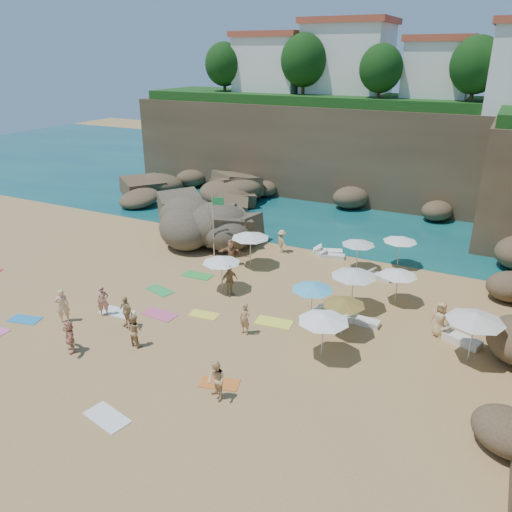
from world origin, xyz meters
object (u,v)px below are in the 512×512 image
at_px(rock_outcrop, 203,237).
at_px(person_stand_0, 103,301).
at_px(person_stand_2, 282,241).
at_px(person_stand_4, 440,319).
at_px(lounger_0, 328,252).
at_px(parasol_1, 398,273).
at_px(parasol_0, 250,235).
at_px(person_stand_5, 231,252).
at_px(person_stand_1, 135,330).
at_px(flag_pole, 215,219).
at_px(person_stand_6, 62,305).
at_px(parasol_2, 400,239).
at_px(person_stand_3, 229,281).

xyz_separation_m(rock_outcrop, person_stand_0, (1.81, -12.00, 0.79)).
relative_size(rock_outcrop, person_stand_2, 5.20).
relative_size(person_stand_2, person_stand_4, 0.89).
bearing_deg(rock_outcrop, lounger_0, 5.31).
xyz_separation_m(rock_outcrop, person_stand_2, (6.23, -0.19, 0.76)).
bearing_deg(lounger_0, parasol_1, -61.69).
xyz_separation_m(parasol_0, person_stand_0, (-3.64, -8.83, -1.23)).
height_order(parasol_0, person_stand_5, parasol_0).
bearing_deg(person_stand_1, rock_outcrop, -62.40).
relative_size(flag_pole, person_stand_2, 2.71).
bearing_deg(lounger_0, person_stand_6, -140.78).
xyz_separation_m(rock_outcrop, parasol_2, (13.54, 0.91, 1.77)).
bearing_deg(person_stand_1, person_stand_3, -94.32).
xyz_separation_m(person_stand_1, person_stand_4, (11.97, 7.02, 0.09)).
height_order(parasol_1, person_stand_4, parasol_1).
relative_size(parasol_0, person_stand_3, 1.35).
bearing_deg(person_stand_0, person_stand_5, 26.36).
bearing_deg(parasol_0, person_stand_2, 75.54).
relative_size(flag_pole, person_stand_5, 2.47).
height_order(flag_pole, person_stand_0, flag_pole).
distance_m(parasol_2, person_stand_2, 7.46).
distance_m(parasol_0, lounger_0, 5.70).
xyz_separation_m(parasol_1, parasol_2, (-0.95, 4.97, 0.06)).
relative_size(rock_outcrop, person_stand_0, 5.04).
height_order(person_stand_3, person_stand_6, person_stand_3).
bearing_deg(person_stand_0, flag_pole, 36.09).
xyz_separation_m(person_stand_0, person_stand_1, (3.22, -1.49, -0.02)).
bearing_deg(parasol_2, person_stand_1, -120.57).
height_order(lounger_0, person_stand_0, person_stand_0).
xyz_separation_m(flag_pole, person_stand_5, (1.43, -0.54, -1.80)).
bearing_deg(person_stand_4, person_stand_1, -134.27).
height_order(parasol_2, person_stand_5, parasol_2).
bearing_deg(parasol_0, person_stand_3, -78.27).
xyz_separation_m(person_stand_1, person_stand_6, (-4.53, 0.14, 0.09)).
bearing_deg(person_stand_3, person_stand_4, -58.35).
relative_size(parasol_2, person_stand_6, 1.19).
bearing_deg(person_stand_1, parasol_0, -85.22).
distance_m(person_stand_1, person_stand_2, 13.36).
relative_size(person_stand_2, person_stand_6, 0.89).
height_order(parasol_1, person_stand_3, parasol_1).
relative_size(rock_outcrop, person_stand_4, 4.62).
bearing_deg(person_stand_5, flag_pole, 143.08).
relative_size(parasol_1, person_stand_1, 1.29).
height_order(flag_pole, parasol_0, flag_pole).
height_order(person_stand_2, person_stand_3, person_stand_3).
distance_m(parasol_0, parasol_2, 9.06).
distance_m(flag_pole, person_stand_1, 10.84).
bearing_deg(person_stand_6, parasol_0, -165.18).
bearing_deg(parasol_2, lounger_0, -179.09).
distance_m(parasol_2, person_stand_1, 16.76).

